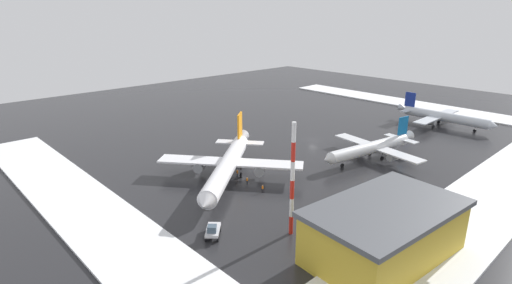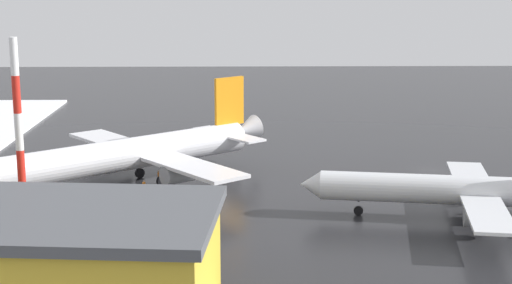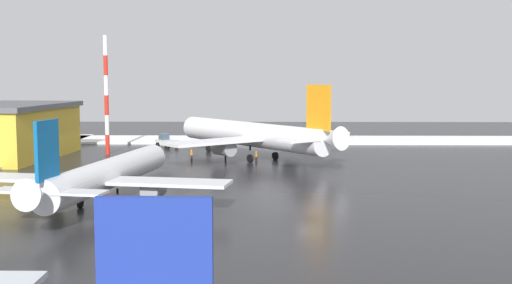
% 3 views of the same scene
% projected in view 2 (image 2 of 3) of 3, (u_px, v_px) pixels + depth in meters
% --- Properties ---
extents(ground_plane, '(240.00, 240.00, 0.00)m').
position_uv_depth(ground_plane, '(430.00, 171.00, 102.78)').
color(ground_plane, '#232326').
extents(airplane_foreground_jet, '(33.78, 30.45, 12.02)m').
position_uv_depth(airplane_foreground_jet, '(133.00, 153.00, 94.97)').
color(airplane_foreground_jet, white).
rests_on(airplane_foreground_jet, ground_plane).
extents(airplane_parked_starboard, '(32.39, 27.04, 9.64)m').
position_uv_depth(airplane_parked_starboard, '(459.00, 190.00, 81.66)').
color(airplane_parked_starboard, silver).
rests_on(airplane_parked_starboard, ground_plane).
extents(ground_crew_beside_wing, '(0.36, 0.36, 1.71)m').
position_uv_depth(ground_crew_beside_wing, '(144.00, 187.00, 91.39)').
color(ground_crew_beside_wing, black).
rests_on(ground_crew_beside_wing, ground_plane).
extents(ground_crew_mid_apron, '(0.36, 0.36, 1.71)m').
position_uv_depth(ground_crew_mid_apron, '(135.00, 199.00, 86.17)').
color(ground_crew_mid_apron, black).
rests_on(ground_crew_mid_apron, ground_plane).
extents(ground_crew_by_nose_gear, '(0.36, 0.36, 1.71)m').
position_uv_depth(ground_crew_by_nose_gear, '(159.00, 176.00, 96.13)').
color(ground_crew_by_nose_gear, black).
rests_on(ground_crew_by_nose_gear, ground_plane).
extents(antenna_mast, '(0.70, 0.70, 19.94)m').
position_uv_depth(antenna_mast, '(20.00, 150.00, 69.33)').
color(antenna_mast, red).
rests_on(antenna_mast, ground_plane).
extents(cargo_hangar, '(26.20, 17.11, 8.80)m').
position_uv_depth(cargo_hangar, '(44.00, 268.00, 56.56)').
color(cargo_hangar, gold).
rests_on(cargo_hangar, ground_plane).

